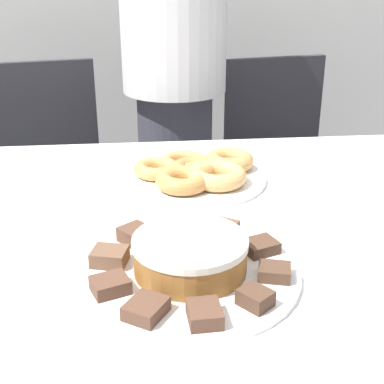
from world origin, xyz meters
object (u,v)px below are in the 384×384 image
at_px(plate_cake, 190,273).
at_px(frosted_cake, 190,254).
at_px(office_chair_right, 285,188).
at_px(person_standing, 174,76).
at_px(plate_donuts, 193,178).
at_px(office_chair_left, 53,198).

height_order(plate_cake, frosted_cake, frosted_cake).
bearing_deg(office_chair_right, person_standing, 177.97).
xyz_separation_m(plate_cake, plate_donuts, (0.05, 0.42, 0.00)).
distance_m(office_chair_left, plate_donuts, 0.87).
relative_size(person_standing, frosted_cake, 8.89).
distance_m(plate_cake, plate_donuts, 0.42).
bearing_deg(plate_donuts, office_chair_right, 57.68).
bearing_deg(office_chair_right, plate_cake, -124.47).
relative_size(person_standing, plate_cake, 4.63).
bearing_deg(frosted_cake, plate_donuts, 83.39).
relative_size(person_standing, plate_donuts, 4.88).
height_order(plate_cake, plate_donuts, same).
height_order(person_standing, frosted_cake, person_standing).
height_order(office_chair_left, plate_cake, office_chair_left).
bearing_deg(plate_donuts, plate_cake, -96.61).
height_order(office_chair_right, frosted_cake, office_chair_right).
height_order(office_chair_right, plate_cake, office_chair_right).
relative_size(office_chair_left, plate_donuts, 2.64).
bearing_deg(person_standing, office_chair_left, 171.52).
distance_m(office_chair_right, plate_donuts, 0.86).
bearing_deg(office_chair_left, frosted_cake, -81.26).
relative_size(plate_donuts, frosted_cake, 1.82).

